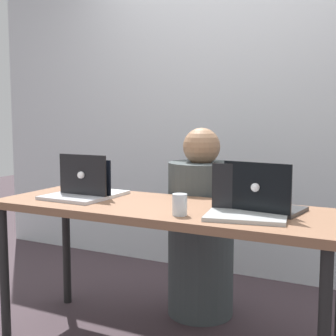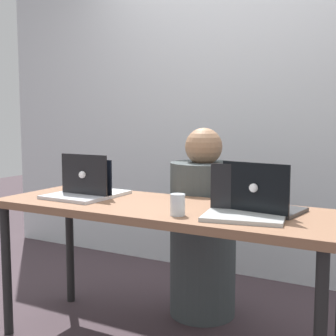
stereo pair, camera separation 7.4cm
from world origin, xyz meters
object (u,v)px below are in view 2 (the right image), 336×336
Objects in this scene: person_at_center at (203,233)px; laptop_front_left at (79,190)px; water_glass_right at (178,206)px; laptop_back_left at (93,186)px; laptop_front_right at (245,206)px; laptop_back_right at (262,202)px.

person_at_center is 0.79m from laptop_front_left.
water_glass_right is at bearing -9.51° from laptop_front_left.
laptop_front_right is at bearing 172.22° from laptop_back_left.
laptop_back_right is 0.91× the size of laptop_front_right.
laptop_front_right is (0.93, -0.13, -0.00)m from laptop_back_left.
person_at_center reaches higher than water_glass_right.
person_at_center is at bearing -137.82° from laptop_back_left.
laptop_back_left is at bearing 7.10° from laptop_back_right.
water_glass_right is at bearing 43.90° from laptop_back_right.
laptop_back_left is (-0.97, 0.01, -0.00)m from laptop_back_right.
person_at_center reaches higher than laptop_back_right.
laptop_front_left is at bearing 168.62° from water_glass_right.
laptop_front_left is at bearing 13.05° from laptop_back_right.
water_glass_right is (-0.28, -0.11, -0.01)m from laptop_front_right.
person_at_center is at bearing 48.93° from laptop_front_left.
water_glass_right is (0.67, -0.14, -0.00)m from laptop_front_left.
person_at_center is 0.73m from laptop_back_right.
laptop_front_left is 0.69m from water_glass_right.
laptop_front_right is 3.95× the size of water_glass_right.
laptop_back_left is 0.88× the size of laptop_front_left.
laptop_back_right is 1.16× the size of laptop_back_left.
person_at_center is 0.75m from water_glass_right.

